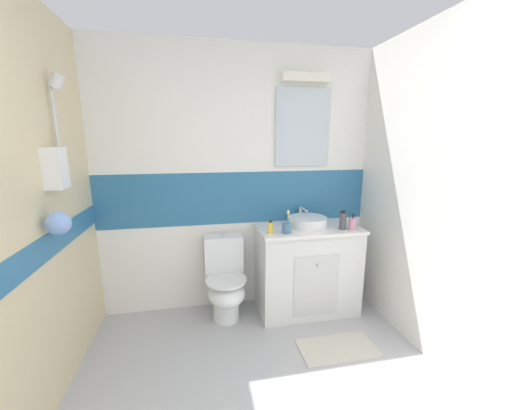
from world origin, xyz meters
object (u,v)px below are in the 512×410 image
Objects in this scene: sink_basin at (307,221)px; toilet at (225,282)px; mouthwash_bottle at (343,220)px; soap_dispenser at (352,224)px; perfume_flask_small at (270,227)px; toothbrush_cup at (287,227)px.

sink_basin is 0.52× the size of toilet.
sink_basin is 0.32m from mouthwash_bottle.
mouthwash_bottle is at bearing 161.33° from soap_dispenser.
sink_basin reaches higher than toilet.
perfume_flask_small is at bearing 179.62° from mouthwash_bottle.
mouthwash_bottle is (-0.08, 0.03, 0.03)m from soap_dispenser.
mouthwash_bottle is at bearing -7.86° from toilet.
toothbrush_cup is 1.37× the size of soap_dispenser.
soap_dispenser is (0.62, -0.01, 0.00)m from toothbrush_cup.
perfume_flask_small is at bearing 177.57° from soap_dispenser.
toilet is (-0.79, 0.00, -0.54)m from sink_basin.
mouthwash_bottle reaches higher than sink_basin.
mouthwash_bottle reaches higher than soap_dispenser.
mouthwash_bottle is at bearing -0.38° from perfume_flask_small.
soap_dispenser is 0.86× the size of mouthwash_bottle.
sink_basin is 1.96× the size of toothbrush_cup.
toilet is 3.81× the size of toothbrush_cup.
soap_dispenser reaches higher than toilet.
toilet is 6.56× the size of perfume_flask_small.
mouthwash_bottle is (0.54, 0.02, 0.03)m from toothbrush_cup.
toilet is 1.22m from mouthwash_bottle.
toilet is at bearing 172.14° from mouthwash_bottle.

